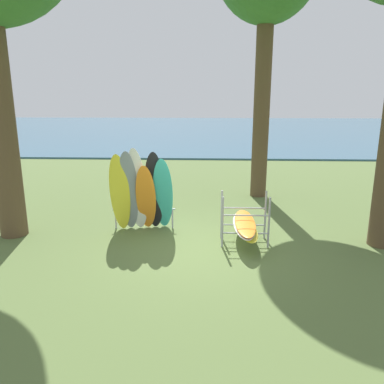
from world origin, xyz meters
TOP-DOWN VIEW (x-y plane):
  - ground_plane at (0.00, 0.00)m, footprint 80.00×80.00m
  - lake_water at (0.00, 30.48)m, footprint 80.00×36.00m
  - leaning_board_pile at (-1.44, 1.08)m, footprint 1.71×0.93m
  - board_storage_rack at (1.21, 0.45)m, footprint 1.15×2.12m

SIDE VIEW (x-z plane):
  - ground_plane at x=0.00m, z-range 0.00..0.00m
  - lake_water at x=0.00m, z-range 0.00..0.10m
  - board_storage_rack at x=1.21m, z-range -0.15..1.10m
  - leaning_board_pile at x=-1.44m, z-range -0.09..2.22m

